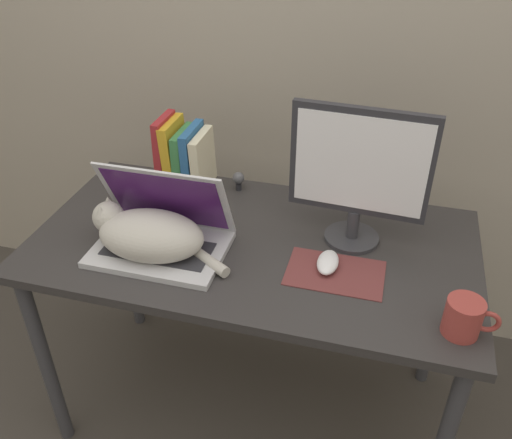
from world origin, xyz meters
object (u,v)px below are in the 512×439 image
(mug, at_px, (464,318))
(laptop, at_px, (162,233))
(cat, at_px, (148,234))
(external_monitor, at_px, (359,172))
(book_row, at_px, (184,156))
(computer_mouse, at_px, (328,262))
(webcam, at_px, (238,179))

(mug, bearing_deg, laptop, 171.02)
(cat, height_order, external_monitor, external_monitor)
(laptop, bearing_deg, book_row, 101.19)
(computer_mouse, distance_m, mug, 0.38)
(webcam, relative_size, mug, 0.51)
(cat, xyz_separation_m, computer_mouse, (0.50, 0.07, -0.05))
(external_monitor, bearing_deg, cat, -157.90)
(external_monitor, xyz_separation_m, computer_mouse, (-0.05, -0.15, -0.21))
(book_row, bearing_deg, laptop, -78.81)
(external_monitor, relative_size, computer_mouse, 3.81)
(external_monitor, bearing_deg, laptop, -160.65)
(book_row, bearing_deg, external_monitor, -16.72)
(mug, bearing_deg, computer_mouse, 155.06)
(external_monitor, distance_m, webcam, 0.48)
(computer_mouse, xyz_separation_m, webcam, (-0.36, 0.34, 0.02))
(cat, relative_size, mug, 3.28)
(cat, distance_m, book_row, 0.40)
(cat, relative_size, webcam, 6.44)
(external_monitor, xyz_separation_m, webcam, (-0.40, 0.19, -0.18))
(laptop, distance_m, webcam, 0.39)
(external_monitor, relative_size, mug, 3.19)
(external_monitor, bearing_deg, computer_mouse, -107.23)
(cat, distance_m, webcam, 0.43)
(computer_mouse, relative_size, mug, 0.84)
(external_monitor, bearing_deg, mug, -46.46)
(laptop, xyz_separation_m, computer_mouse, (0.47, 0.03, -0.03))
(cat, xyz_separation_m, mug, (0.84, -0.09, -0.02))
(cat, distance_m, external_monitor, 0.61)
(external_monitor, relative_size, webcam, 6.27)
(laptop, distance_m, computer_mouse, 0.47)
(cat, bearing_deg, laptop, 57.87)
(external_monitor, distance_m, book_row, 0.63)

